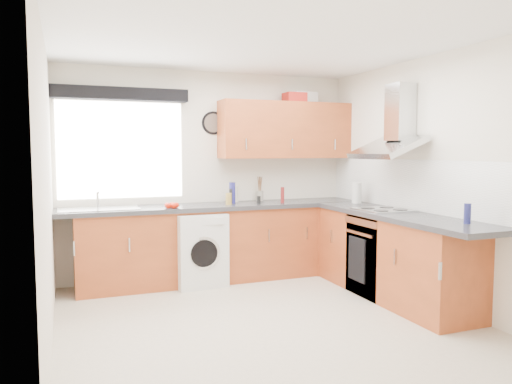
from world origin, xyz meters
name	(u,v)px	position (x,y,z in m)	size (l,w,h in m)	color
ground_plane	(264,319)	(0.00, 0.00, 0.00)	(3.60, 3.60, 0.00)	beige
ceiling	(264,41)	(0.00, 0.00, 2.50)	(3.60, 3.60, 0.02)	white
wall_back	(209,175)	(0.00, 1.80, 1.25)	(3.60, 0.02, 2.50)	silver
wall_front	(384,203)	(0.00, -1.80, 1.25)	(3.60, 0.02, 2.50)	silver
wall_left	(47,189)	(-1.80, 0.00, 1.25)	(0.02, 3.60, 2.50)	silver
wall_right	(427,179)	(1.80, 0.00, 1.25)	(0.02, 3.60, 2.50)	silver
window	(121,150)	(-1.05, 1.79, 1.55)	(1.40, 0.02, 1.10)	silver
window_blind	(121,94)	(-1.05, 1.70, 2.18)	(1.50, 0.18, 0.14)	black
splashback	(407,184)	(1.79, 0.30, 1.18)	(0.01, 3.00, 0.54)	white
base_cab_back	(208,245)	(-0.10, 1.51, 0.43)	(3.00, 0.58, 0.86)	brown
base_cab_corner	(328,237)	(1.50, 1.50, 0.43)	(0.60, 0.60, 0.86)	brown
base_cab_right	(392,257)	(1.51, 0.15, 0.43)	(0.58, 2.10, 0.86)	brown
worktop_back	(217,206)	(0.00, 1.50, 0.89)	(3.60, 0.62, 0.05)	#27272A
worktop_right	(402,216)	(1.50, 0.00, 0.89)	(0.62, 2.42, 0.05)	#27272A
sink	(99,205)	(-1.33, 1.50, 0.95)	(0.84, 0.46, 0.10)	#B5B9BA
oven	(383,255)	(1.50, 0.30, 0.42)	(0.56, 0.58, 0.85)	black
hob_plate	(384,210)	(1.50, 0.30, 0.92)	(0.52, 0.52, 0.01)	#B5B9BA
extractor_hood	(393,129)	(1.60, 0.30, 1.77)	(0.52, 0.78, 0.66)	#B5B9BA
upper_cabinets	(286,130)	(0.95, 1.62, 1.80)	(1.70, 0.35, 0.70)	brown
washing_machine	(198,249)	(-0.26, 1.40, 0.42)	(0.57, 0.55, 0.83)	silver
wall_clock	(213,123)	(0.05, 1.78, 1.88)	(0.28, 0.28, 0.04)	black
casserole	(302,98)	(1.22, 1.72, 2.22)	(0.34, 0.25, 0.14)	silver
storage_box	(294,98)	(1.06, 1.61, 2.21)	(0.26, 0.22, 0.12)	#A11D14
utensil_pot	(260,196)	(0.63, 1.70, 0.97)	(0.09, 0.09, 0.13)	gray
kitchen_roll	(357,193)	(1.62, 1.02, 1.04)	(0.12, 0.12, 0.25)	silver
tomato_cluster	(172,205)	(-0.58, 1.30, 0.94)	(0.14, 0.14, 0.06)	red
jar_0	(231,196)	(0.19, 1.52, 1.00)	(0.05, 0.05, 0.18)	black
jar_1	(229,199)	(0.12, 1.41, 0.98)	(0.07, 0.07, 0.14)	olive
jar_2	(282,195)	(0.80, 1.38, 1.01)	(0.04, 0.04, 0.19)	maroon
jar_3	(229,199)	(0.19, 1.60, 0.96)	(0.05, 0.05, 0.10)	#B0A796
jar_4	(232,193)	(0.20, 1.52, 1.04)	(0.07, 0.07, 0.26)	navy
jar_5	(259,200)	(0.49, 1.38, 0.96)	(0.04, 0.04, 0.09)	black
jar_6	(235,194)	(0.30, 1.67, 1.01)	(0.07, 0.07, 0.20)	beige
bottle_0	(467,214)	(1.58, -0.79, 1.00)	(0.06, 0.06, 0.18)	navy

